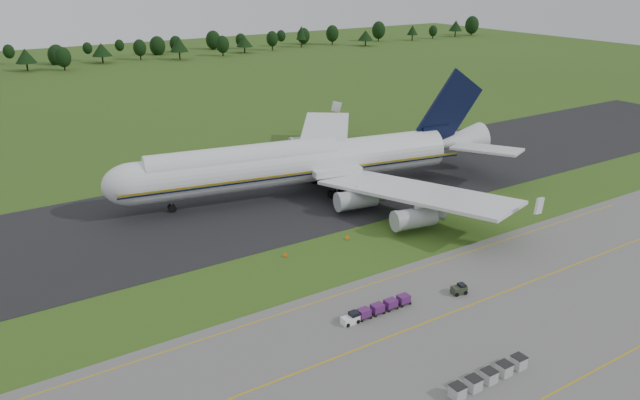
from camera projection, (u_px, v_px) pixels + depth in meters
ground at (323, 261)px, 96.50m from camera, size 600.00×600.00×0.00m
apron at (489, 375)px, 69.81m from camera, size 300.00×52.00×0.06m
taxiway at (243, 206)px, 118.46m from camera, size 300.00×40.00×0.08m
apron_markings at (445, 344)px, 75.31m from camera, size 300.00×30.20×0.01m
tree_line at (51, 55)px, 269.29m from camera, size 524.84×23.61×11.68m
aircraft at (304, 162)px, 123.04m from camera, size 81.54×77.91×22.81m
baggage_train at (376, 309)px, 81.64m from camera, size 10.86×1.39×1.33m
utility_cart at (459, 290)px, 86.75m from camera, size 2.25×1.60×1.13m
uld_row at (489, 376)px, 68.33m from camera, size 11.11×1.51×1.49m
edge_markers at (376, 230)px, 106.97m from camera, size 36.29×0.30×0.60m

